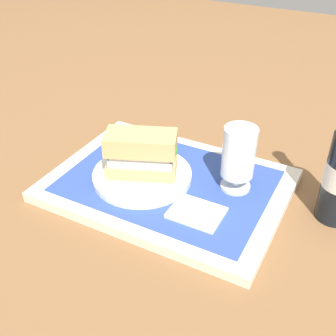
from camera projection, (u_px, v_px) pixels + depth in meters
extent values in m
plane|color=brown|center=(168.00, 189.00, 0.82)|extent=(3.00, 3.00, 0.00)
cube|color=beige|center=(168.00, 185.00, 0.81)|extent=(0.44, 0.32, 0.02)
cube|color=#2D4793|center=(168.00, 181.00, 0.81)|extent=(0.38, 0.27, 0.00)
cylinder|color=white|center=(142.00, 175.00, 0.81)|extent=(0.19, 0.19, 0.01)
cube|color=tan|center=(142.00, 167.00, 0.80)|extent=(0.14, 0.11, 0.02)
cube|color=#9EA3A8|center=(141.00, 158.00, 0.79)|extent=(0.13, 0.10, 0.02)
cube|color=silver|center=(141.00, 153.00, 0.78)|extent=(0.12, 0.09, 0.01)
sphere|color=#47932D|center=(168.00, 150.00, 0.77)|extent=(0.04, 0.04, 0.04)
cube|color=tan|center=(141.00, 143.00, 0.77)|extent=(0.14, 0.11, 0.04)
cylinder|color=silver|center=(235.00, 186.00, 0.79)|extent=(0.06, 0.06, 0.01)
cylinder|color=silver|center=(236.00, 179.00, 0.78)|extent=(0.01, 0.01, 0.02)
cylinder|color=silver|center=(239.00, 152.00, 0.74)|extent=(0.06, 0.06, 0.09)
cylinder|color=gold|center=(238.00, 158.00, 0.75)|extent=(0.06, 0.06, 0.07)
cylinder|color=white|center=(241.00, 138.00, 0.73)|extent=(0.05, 0.05, 0.01)
cube|color=white|center=(196.00, 213.00, 0.72)|extent=(0.09, 0.07, 0.01)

